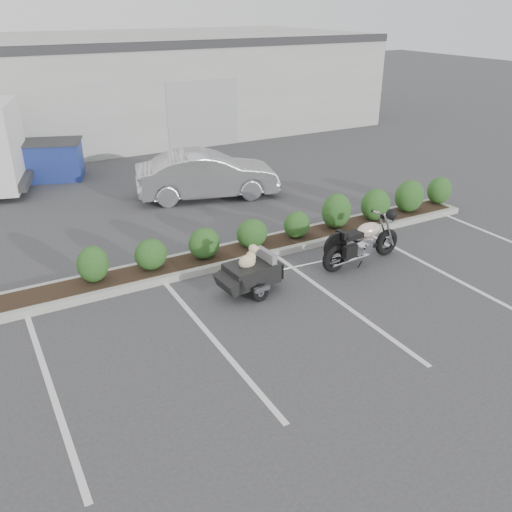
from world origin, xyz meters
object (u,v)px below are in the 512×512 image
sedan (207,175)px  dumpster (52,160)px  motorcycle (362,242)px  pet_trailer (251,272)px

sedan → dumpster: sedan is taller
motorcycle → sedan: 5.89m
motorcycle → dumpster: same height
motorcycle → sedan: (-1.10, 5.79, 0.18)m
dumpster → sedan: bearing=-29.6°
sedan → dumpster: size_ratio=1.85×
motorcycle → pet_trailer: size_ratio=1.25×
dumpster → motorcycle: bearing=-45.5°
motorcycle → sedan: size_ratio=0.53×
pet_trailer → dumpster: (-1.95, 9.89, 0.20)m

